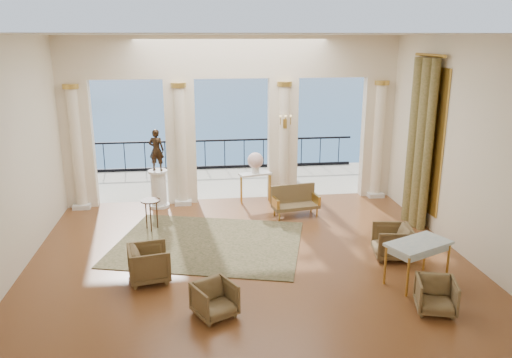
{
  "coord_description": "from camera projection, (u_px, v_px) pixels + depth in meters",
  "views": [
    {
      "loc": [
        -1.04,
        -9.58,
        4.46
      ],
      "look_at": [
        0.24,
        0.6,
        1.52
      ],
      "focal_mm": 35.0,
      "sensor_mm": 36.0,
      "label": 1
    }
  ],
  "objects": [
    {
      "name": "terrace",
      "position": [
        228.0,
        182.0,
        16.03
      ],
      "size": [
        10.0,
        3.6,
        0.1
      ],
      "primitive_type": "cube",
      "color": "beige",
      "rests_on": "ground"
    },
    {
      "name": "window_frame",
      "position": [
        427.0,
        139.0,
        11.88
      ],
      "size": [
        0.04,
        1.6,
        3.4
      ],
      "primitive_type": "cube",
      "color": "gold",
      "rests_on": "room_walls"
    },
    {
      "name": "armchair_d",
      "position": [
        149.0,
        262.0,
        9.39
      ],
      "size": [
        0.81,
        0.85,
        0.76
      ],
      "primitive_type": "imported",
      "rotation": [
        0.0,
        0.0,
        1.75
      ],
      "color": "#45311C",
      "rests_on": "ground"
    },
    {
      "name": "statue",
      "position": [
        156.0,
        150.0,
        13.14
      ],
      "size": [
        0.46,
        0.36,
        1.11
      ],
      "primitive_type": "imported",
      "rotation": [
        0.0,
        0.0,
        2.89
      ],
      "color": "black",
      "rests_on": "pedestal"
    },
    {
      "name": "console_table",
      "position": [
        255.0,
        178.0,
        13.75
      ],
      "size": [
        0.95,
        0.57,
        0.85
      ],
      "rotation": [
        0.0,
        0.0,
        0.27
      ],
      "color": "silver",
      "rests_on": "ground"
    },
    {
      "name": "rug",
      "position": [
        208.0,
        243.0,
        11.15
      ],
      "size": [
        4.73,
        4.1,
        0.02
      ],
      "primitive_type": "cube",
      "rotation": [
        0.0,
        0.0,
        -0.27
      ],
      "color": "#272F15",
      "rests_on": "ground"
    },
    {
      "name": "armchair_a",
      "position": [
        215.0,
        298.0,
        8.19
      ],
      "size": [
        0.82,
        0.81,
        0.64
      ],
      "primitive_type": "imported",
      "rotation": [
        0.0,
        0.0,
        0.48
      ],
      "color": "#45311C",
      "rests_on": "ground"
    },
    {
      "name": "side_table",
      "position": [
        151.0,
        204.0,
        11.77
      ],
      "size": [
        0.46,
        0.46,
        0.75
      ],
      "color": "black",
      "rests_on": "ground"
    },
    {
      "name": "balustrade",
      "position": [
        225.0,
        157.0,
        17.43
      ],
      "size": [
        9.0,
        0.06,
        1.03
      ],
      "color": "black",
      "rests_on": "terrace"
    },
    {
      "name": "urn",
      "position": [
        255.0,
        161.0,
        13.62
      ],
      "size": [
        0.43,
        0.43,
        0.58
      ],
      "color": "white",
      "rests_on": "console_table"
    },
    {
      "name": "room_walls",
      "position": [
        254.0,
        131.0,
        8.63
      ],
      "size": [
        9.0,
        9.0,
        9.0
      ],
      "color": "#F3E8CC",
      "rests_on": "ground"
    },
    {
      "name": "armchair_c",
      "position": [
        392.0,
        240.0,
        10.37
      ],
      "size": [
        0.8,
        0.84,
        0.76
      ],
      "primitive_type": "imported",
      "rotation": [
        0.0,
        0.0,
        -1.73
      ],
      "color": "#45311C",
      "rests_on": "ground"
    },
    {
      "name": "palm_tree",
      "position": [
        287.0,
        49.0,
        15.9
      ],
      "size": [
        2.0,
        2.0,
        4.5
      ],
      "color": "#4C3823",
      "rests_on": "terrace"
    },
    {
      "name": "settee",
      "position": [
        295.0,
        201.0,
        12.83
      ],
      "size": [
        1.26,
        0.7,
        0.79
      ],
      "rotation": [
        0.0,
        0.0,
        0.17
      ],
      "color": "#45311C",
      "rests_on": "ground"
    },
    {
      "name": "game_table",
      "position": [
        418.0,
        247.0,
        9.19
      ],
      "size": [
        1.35,
        1.08,
        0.82
      ],
      "rotation": [
        0.0,
        0.0,
        0.43
      ],
      "color": "#AAC7D1",
      "rests_on": "ground"
    },
    {
      "name": "armchair_b",
      "position": [
        436.0,
        294.0,
        8.32
      ],
      "size": [
        0.77,
        0.74,
        0.65
      ],
      "primitive_type": "imported",
      "rotation": [
        0.0,
        0.0,
        -0.29
      ],
      "color": "#45311C",
      "rests_on": "ground"
    },
    {
      "name": "arcade",
      "position": [
        232.0,
        109.0,
        13.42
      ],
      "size": [
        9.0,
        0.56,
        4.5
      ],
      "color": "beige",
      "rests_on": "ground"
    },
    {
      "name": "curtain",
      "position": [
        419.0,
        143.0,
        11.88
      ],
      "size": [
        0.33,
        1.4,
        4.09
      ],
      "color": "#504F25",
      "rests_on": "ground"
    },
    {
      "name": "floor",
      "position": [
        248.0,
        257.0,
        10.49
      ],
      "size": [
        9.0,
        9.0,
        0.0
      ],
      "primitive_type": "plane",
      "color": "#542D14",
      "rests_on": "ground"
    },
    {
      "name": "pedestal",
      "position": [
        159.0,
        189.0,
        13.44
      ],
      "size": [
        0.56,
        0.56,
        1.02
      ],
      "color": "silver",
      "rests_on": "ground"
    },
    {
      "name": "sea",
      "position": [
        201.0,
        115.0,
        69.37
      ],
      "size": [
        160.0,
        160.0,
        0.0
      ],
      "primitive_type": "plane",
      "color": "#2F568B",
      "rests_on": "ground"
    },
    {
      "name": "wall_sconce",
      "position": [
        285.0,
        123.0,
        13.39
      ],
      "size": [
        0.3,
        0.11,
        0.33
      ],
      "color": "gold",
      "rests_on": "arcade"
    }
  ]
}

